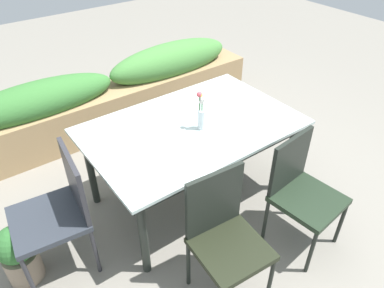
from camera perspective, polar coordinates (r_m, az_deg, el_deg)
name	(u,v)px	position (r m, az deg, el deg)	size (l,w,h in m)	color
ground_plane	(189,204)	(3.18, -0.51, -9.42)	(12.00, 12.00, 0.00)	gray
dining_table	(192,132)	(2.84, 0.00, 1.93)	(1.63, 1.06, 0.74)	#B2C6C1
chair_near_right	(301,188)	(2.72, 16.73, -6.60)	(0.47, 0.47, 0.87)	#1F2D1E
chair_end_left	(58,208)	(2.59, -20.22, -9.36)	(0.52, 0.52, 0.90)	#2E333B
chair_near_left	(224,233)	(2.30, 5.04, -13.70)	(0.45, 0.45, 0.92)	black
flower_vase	(201,113)	(2.70, 1.44, 4.87)	(0.06, 0.07, 0.31)	silver
planter_box	(114,95)	(4.08, -12.15, 7.48)	(3.40, 0.48, 0.78)	#9E7F56
potted_plant	(19,254)	(2.80, -25.52, -15.28)	(0.26, 0.26, 0.47)	gray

